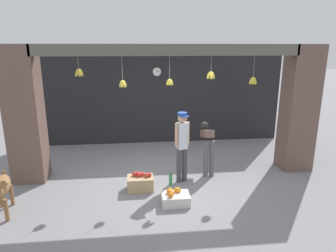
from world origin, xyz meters
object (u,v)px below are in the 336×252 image
at_px(water_bottle, 171,179).
at_px(shopkeeper, 182,142).
at_px(fruit_crate_apples, 140,182).
at_px(fruit_crate_oranges, 175,198).
at_px(wall_clock, 157,72).
at_px(dog, 0,188).
at_px(worker_stooping, 207,142).

bearing_deg(water_bottle, shopkeeper, 28.53).
bearing_deg(water_bottle, fruit_crate_apples, -166.72).
relative_size(fruit_crate_oranges, wall_clock, 2.05).
height_order(shopkeeper, fruit_crate_oranges, shopkeeper).
height_order(dog, worker_stooping, worker_stooping).
distance_m(dog, fruit_crate_oranges, 3.10).
bearing_deg(water_bottle, dog, -164.45).
bearing_deg(dog, water_bottle, 93.38).
relative_size(worker_stooping, wall_clock, 4.37).
xyz_separation_m(fruit_crate_apples, wall_clock, (0.60, 3.14, 2.01)).
distance_m(dog, water_bottle, 3.23).
bearing_deg(dog, worker_stooping, 97.72).
bearing_deg(wall_clock, shopkeeper, -83.58).
distance_m(shopkeeper, fruit_crate_apples, 1.22).
relative_size(dog, fruit_crate_oranges, 2.02).
distance_m(shopkeeper, worker_stooping, 0.82).
xyz_separation_m(worker_stooping, fruit_crate_apples, (-1.58, -0.75, -0.59)).
relative_size(fruit_crate_apples, water_bottle, 1.92).
bearing_deg(fruit_crate_oranges, dog, -179.19).
bearing_deg(wall_clock, water_bottle, -88.98).
xyz_separation_m(fruit_crate_oranges, water_bottle, (0.01, 0.81, 0.01)).
relative_size(fruit_crate_oranges, water_bottle, 1.88).
bearing_deg(shopkeeper, water_bottle, 9.54).
bearing_deg(dog, shopkeeper, 94.50).
bearing_deg(wall_clock, dog, -128.27).
height_order(fruit_crate_oranges, water_bottle, fruit_crate_oranges).
height_order(shopkeeper, water_bottle, shopkeeper).
bearing_deg(wall_clock, fruit_crate_apples, -100.77).
xyz_separation_m(dog, fruit_crate_oranges, (3.08, 0.04, -0.40)).
height_order(worker_stooping, fruit_crate_apples, worker_stooping).
bearing_deg(worker_stooping, dog, -157.45).
relative_size(worker_stooping, water_bottle, 4.00).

